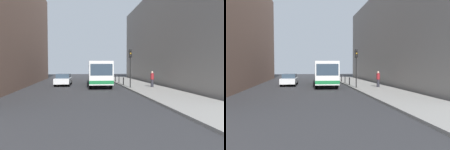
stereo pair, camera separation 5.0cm
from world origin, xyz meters
TOP-DOWN VIEW (x-y plane):
  - ground_plane at (0.00, 0.00)m, footprint 80.00×80.00m
  - sidewalk at (5.40, 0.00)m, footprint 4.40×40.00m
  - building_right at (11.50, 4.00)m, footprint 7.00×32.00m
  - bus at (0.59, 3.33)m, footprint 2.97×11.11m
  - car_beside_bus at (-3.85, 3.69)m, footprint 2.03×4.48m
  - traffic_light at (3.55, -1.52)m, footprint 0.28×0.33m
  - bollard_near at (3.45, 1.60)m, footprint 0.11×0.11m
  - bollard_mid at (3.45, 4.51)m, footprint 0.11×0.11m
  - bollard_far at (3.45, 7.42)m, footprint 0.11×0.11m
  - bollard_farthest at (3.45, 10.33)m, footprint 0.11×0.11m
  - pedestrian_near_signal at (6.11, -1.20)m, footprint 0.38×0.38m

SIDE VIEW (x-z plane):
  - ground_plane at x=0.00m, z-range 0.00..0.00m
  - sidewalk at x=5.40m, z-range 0.00..0.15m
  - bollard_near at x=3.45m, z-range 0.15..1.10m
  - bollard_mid at x=3.45m, z-range 0.15..1.10m
  - bollard_far at x=3.45m, z-range 0.15..1.10m
  - bollard_farthest at x=3.45m, z-range 0.15..1.10m
  - car_beside_bus at x=-3.85m, z-range 0.04..1.52m
  - pedestrian_near_signal at x=6.11m, z-range 0.15..1.88m
  - bus at x=0.59m, z-range 0.23..3.23m
  - traffic_light at x=3.55m, z-range 0.96..5.06m
  - building_right at x=11.50m, z-range 0.00..12.75m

